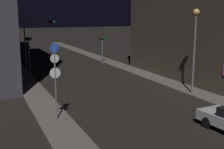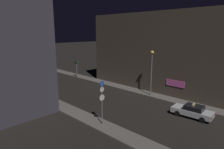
# 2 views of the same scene
# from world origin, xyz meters

# --- Properties ---
(sidewalk_left) EXTENTS (2.05, 67.46, 0.15)m
(sidewalk_left) POSITION_xyz_m (-6.11, 31.73, 0.07)
(sidewalk_left) COLOR #5B5651
(sidewalk_left) RESTS_ON ground_plane
(sidewalk_right) EXTENTS (2.05, 67.46, 0.15)m
(sidewalk_right) POSITION_xyz_m (6.11, 31.73, 0.07)
(sidewalk_right) COLOR #5B5651
(sidewalk_right) RESTS_ON ground_plane
(far_car) EXTENTS (1.97, 4.52, 1.42)m
(far_car) POSITION_xyz_m (-2.52, 53.62, 0.73)
(far_car) COLOR black
(far_car) RESTS_ON ground_plane
(traffic_light_overhead) EXTENTS (3.90, 0.41, 5.77)m
(traffic_light_overhead) POSITION_xyz_m (-3.45, 34.47, 4.12)
(traffic_light_overhead) COLOR slate
(traffic_light_overhead) RESTS_ON ground_plane
(traffic_light_left_kerb) EXTENTS (0.80, 0.42, 3.94)m
(traffic_light_left_kerb) POSITION_xyz_m (-4.84, 31.80, 2.81)
(traffic_light_left_kerb) COLOR slate
(traffic_light_left_kerb) RESTS_ON ground_plane
(traffic_light_right_kerb) EXTENTS (0.80, 0.41, 3.60)m
(traffic_light_right_kerb) POSITION_xyz_m (4.84, 33.20, 2.59)
(traffic_light_right_kerb) COLOR slate
(traffic_light_right_kerb) RESTS_ON ground_plane
(sign_pole_left) EXTENTS (0.64, 0.10, 4.63)m
(sign_pole_left) POSITION_xyz_m (-5.98, 13.95, 2.91)
(sign_pole_left) COLOR slate
(sign_pole_left) RESTS_ON sidewalk_left
(street_lamp_near_block) EXTENTS (0.52, 0.52, 6.72)m
(street_lamp_near_block) POSITION_xyz_m (5.63, 15.70, 4.82)
(street_lamp_near_block) COLOR slate
(street_lamp_near_block) RESTS_ON sidewalk_right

